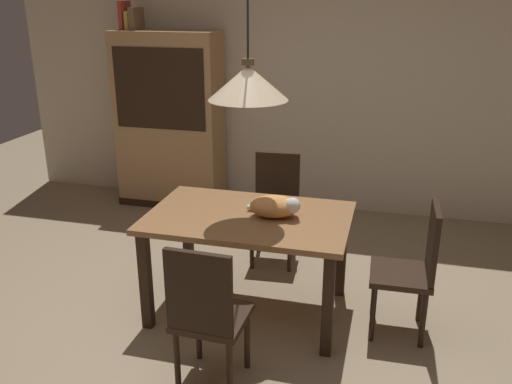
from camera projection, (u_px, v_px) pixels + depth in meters
ground at (234, 340)px, 3.66m from camera, size 10.00×10.00×0.00m
back_wall at (307, 71)px, 5.58m from camera, size 6.40×0.10×2.90m
dining_table at (249, 228)px, 3.80m from camera, size 1.40×0.90×0.75m
chair_right_side at (414, 265)px, 3.58m from camera, size 0.41×0.41×0.93m
chair_near_front at (207, 312)px, 3.05m from camera, size 0.41×0.41×0.93m
chair_far_back at (275, 203)px, 4.65m from camera, size 0.43×0.43×0.93m
cat_sleeping at (276, 206)px, 3.71m from camera, size 0.40×0.29×0.16m
pendant_lamp at (248, 82)px, 3.46m from camera, size 0.52×0.52×1.30m
hutch_bookcase at (170, 124)px, 5.80m from camera, size 1.12×0.45×1.85m
book_red_tall at (125, 15)px, 5.53m from camera, size 0.04×0.22×0.28m
book_yellow_short at (130, 21)px, 5.53m from camera, size 0.04×0.20×0.18m
book_brown_thick at (136, 19)px, 5.51m from camera, size 0.06×0.24×0.22m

